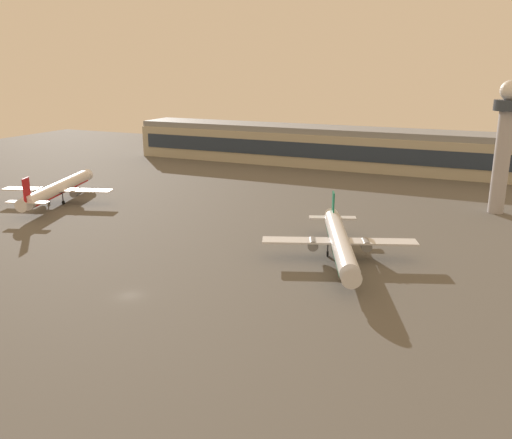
% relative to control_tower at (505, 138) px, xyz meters
% --- Properties ---
extents(ground_plane, '(416.00, 416.00, 0.00)m').
position_rel_control_tower_xyz_m(ground_plane, '(-61.60, -92.50, -21.81)').
color(ground_plane, '#56544F').
extents(terminal_building, '(164.18, 22.40, 16.40)m').
position_rel_control_tower_xyz_m(terminal_building, '(-73.32, 54.92, -13.71)').
color(terminal_building, '#B2AD99').
rests_on(terminal_building, ground).
extents(control_tower, '(8.00, 8.00, 37.71)m').
position_rel_control_tower_xyz_m(control_tower, '(0.00, 0.00, 0.00)').
color(control_tower, '#A8A8B2').
rests_on(control_tower, ground).
extents(airplane_taxiway_distant, '(33.28, 42.22, 11.28)m').
position_rel_control_tower_xyz_m(airplane_taxiway_distant, '(-31.10, -57.56, -17.54)').
color(airplane_taxiway_distant, silver).
rests_on(airplane_taxiway_distant, ground).
extents(airplane_mid_apron, '(34.37, 43.71, 11.49)m').
position_rel_control_tower_xyz_m(airplane_mid_apron, '(-125.71, -42.88, -17.46)').
color(airplane_mid_apron, white).
rests_on(airplane_mid_apron, ground).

